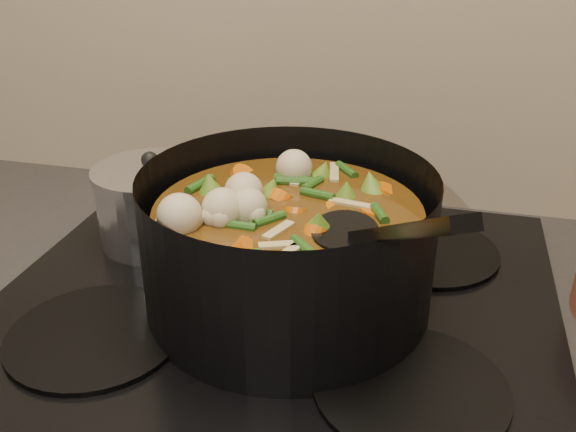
# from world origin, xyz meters

# --- Properties ---
(stovetop) EXTENTS (0.62, 0.54, 0.03)m
(stovetop) POSITION_xyz_m (0.00, 1.93, 0.92)
(stovetop) COLOR black
(stovetop) RESTS_ON counter
(stockpot) EXTENTS (0.39, 0.41, 0.23)m
(stockpot) POSITION_xyz_m (0.02, 1.91, 1.00)
(stockpot) COLOR black
(stockpot) RESTS_ON stovetop
(saucepan) EXTENTS (0.15, 0.15, 0.12)m
(saucepan) POSITION_xyz_m (-0.19, 2.01, 0.98)
(saucepan) COLOR silver
(saucepan) RESTS_ON stovetop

